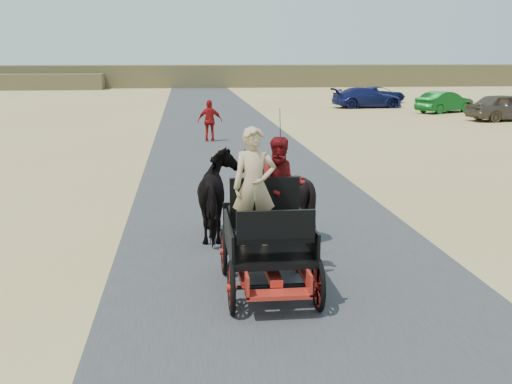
{
  "coord_description": "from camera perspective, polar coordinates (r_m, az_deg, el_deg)",
  "views": [
    {
      "loc": [
        -1.7,
        -11.46,
        3.57
      ],
      "look_at": [
        -0.48,
        -0.52,
        1.2
      ],
      "focal_mm": 45.0,
      "sensor_mm": 36.0,
      "label": 1
    }
  ],
  "objects": [
    {
      "name": "car_d",
      "position": [
        49.29,
        10.79,
        8.49
      ],
      "size": [
        4.87,
        3.72,
        1.23
      ],
      "primitive_type": "imported",
      "rotation": [
        0.0,
        0.0,
        2.01
      ],
      "color": "navy",
      "rests_on": "ground"
    },
    {
      "name": "ground",
      "position": [
        12.12,
        1.97,
        -4.99
      ],
      "size": [
        140.0,
        140.0,
        0.0
      ],
      "primitive_type": "plane",
      "color": "tan"
    },
    {
      "name": "horse_right",
      "position": [
        12.76,
        1.76,
        -0.17
      ],
      "size": [
        1.37,
        1.54,
        1.7
      ],
      "primitive_type": "imported",
      "rotation": [
        0.0,
        0.0,
        3.14
      ],
      "color": "black",
      "rests_on": "ground"
    },
    {
      "name": "pedestrian",
      "position": [
        26.88,
        -4.12,
        6.33
      ],
      "size": [
        1.02,
        0.44,
        1.73
      ],
      "primitive_type": "imported",
      "rotation": [
        0.0,
        0.0,
        3.12
      ],
      "color": "maroon",
      "rests_on": "ground"
    },
    {
      "name": "horse_left",
      "position": [
        12.66,
        -3.18,
        -0.29
      ],
      "size": [
        0.91,
        2.01,
        1.7
      ],
      "primitive_type": "imported",
      "rotation": [
        0.0,
        0.0,
        3.14
      ],
      "color": "black",
      "rests_on": "ground"
    },
    {
      "name": "road",
      "position": [
        12.12,
        1.97,
        -4.97
      ],
      "size": [
        6.0,
        140.0,
        0.01
      ],
      "primitive_type": "cube",
      "color": "#38383A",
      "rests_on": "ground"
    },
    {
      "name": "car_b",
      "position": [
        42.05,
        16.43,
        7.68
      ],
      "size": [
        4.18,
        3.1,
        1.32
      ],
      "primitive_type": "imported",
      "rotation": [
        0.0,
        0.0,
        2.06
      ],
      "color": "#0C4C19",
      "rests_on": "ground"
    },
    {
      "name": "car_a",
      "position": [
        37.93,
        21.35,
        7.04
      ],
      "size": [
        4.59,
        2.42,
        1.49
      ],
      "primitive_type": "imported",
      "rotation": [
        0.0,
        0.0,
        1.73
      ],
      "color": "brown",
      "rests_on": "ground"
    },
    {
      "name": "carriage",
      "position": [
        9.95,
        1.03,
        -6.67
      ],
      "size": [
        1.3,
        2.4,
        0.72
      ],
      "primitive_type": null,
      "color": "black",
      "rests_on": "ground"
    },
    {
      "name": "car_c",
      "position": [
        44.79,
        9.84,
        8.28
      ],
      "size": [
        4.87,
        2.22,
        1.38
      ],
      "primitive_type": "imported",
      "rotation": [
        0.0,
        0.0,
        1.63
      ],
      "color": "navy",
      "rests_on": "ground"
    },
    {
      "name": "ridge_far",
      "position": [
        73.52,
        -5.13,
        10.24
      ],
      "size": [
        140.0,
        6.0,
        2.4
      ],
      "primitive_type": "cube",
      "color": "brown",
      "rests_on": "ground"
    },
    {
      "name": "driver_man",
      "position": [
        9.65,
        -0.16,
        0.49
      ],
      "size": [
        0.66,
        0.43,
        1.8
      ],
      "primitive_type": "imported",
      "color": "tan",
      "rests_on": "carriage"
    },
    {
      "name": "passenger_woman",
      "position": [
        10.27,
        2.28,
        0.55
      ],
      "size": [
        0.77,
        0.6,
        1.58
      ],
      "primitive_type": "imported",
      "color": "#660C0F",
      "rests_on": "carriage"
    }
  ]
}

